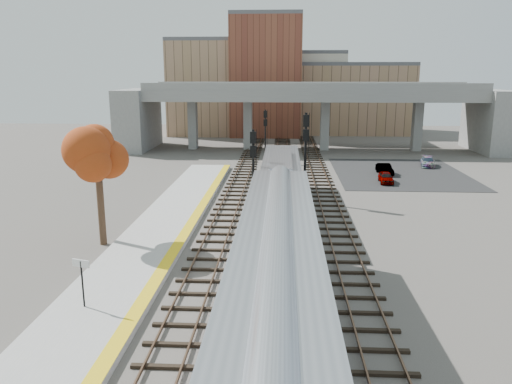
% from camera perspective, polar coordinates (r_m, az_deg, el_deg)
% --- Properties ---
extents(ground, '(160.00, 160.00, 0.00)m').
position_cam_1_polar(ground, '(28.93, 0.65, -8.40)').
color(ground, '#47423D').
rests_on(ground, ground).
extents(platform, '(4.50, 60.00, 0.35)m').
position_cam_1_polar(platform, '(30.05, -13.42, -7.58)').
color(platform, '#9E9E99').
rests_on(platform, ground).
extents(yellow_strip, '(0.70, 60.00, 0.01)m').
position_cam_1_polar(yellow_strip, '(29.51, -9.87, -7.42)').
color(yellow_strip, yellow).
rests_on(yellow_strip, platform).
extents(tracks, '(10.70, 95.00, 0.25)m').
position_cam_1_polar(tracks, '(40.76, 2.74, -1.78)').
color(tracks, black).
rests_on(tracks, ground).
extents(overpass, '(54.00, 12.00, 9.50)m').
position_cam_1_polar(overpass, '(72.10, 6.25, 9.42)').
color(overpass, slate).
rests_on(overpass, ground).
extents(buildings_far, '(43.00, 21.00, 20.60)m').
position_cam_1_polar(buildings_far, '(93.45, 3.31, 11.64)').
color(buildings_far, '#957156').
rests_on(buildings_far, ground).
extents(parking_lot, '(14.00, 18.00, 0.04)m').
position_cam_1_polar(parking_lot, '(57.33, 16.07, 2.11)').
color(parking_lot, black).
rests_on(parking_lot, ground).
extents(locomotive, '(3.02, 19.05, 4.10)m').
position_cam_1_polar(locomotive, '(39.49, 2.87, 1.01)').
color(locomotive, '#A8AAB2').
rests_on(locomotive, ground).
extents(coach, '(3.03, 25.00, 5.00)m').
position_cam_1_polar(coach, '(17.83, 2.37, -13.09)').
color(coach, '#A8AAB2').
rests_on(coach, ground).
extents(signal_mast_near, '(0.60, 0.64, 6.70)m').
position_cam_1_polar(signal_mast_near, '(37.67, -0.33, 1.94)').
color(signal_mast_near, '#9E9E99').
rests_on(signal_mast_near, ground).
extents(signal_mast_mid, '(0.60, 0.64, 7.58)m').
position_cam_1_polar(signal_mast_mid, '(42.23, 5.64, 3.96)').
color(signal_mast_mid, '#9E9E99').
rests_on(signal_mast_mid, ground).
extents(signal_mast_far, '(0.60, 0.64, 6.44)m').
position_cam_1_polar(signal_mast_far, '(61.78, 1.06, 6.29)').
color(signal_mast_far, '#9E9E99').
rests_on(signal_mast_far, ground).
extents(station_sign, '(0.87, 0.31, 2.27)m').
position_cam_1_polar(station_sign, '(24.07, -19.30, -8.76)').
color(station_sign, black).
rests_on(station_sign, platform).
extents(tree, '(3.60, 3.60, 7.97)m').
position_cam_1_polar(tree, '(32.45, -17.72, 4.20)').
color(tree, '#382619').
rests_on(tree, ground).
extents(car_a, '(1.49, 3.31, 1.10)m').
position_cam_1_polar(car_a, '(51.57, 14.62, 1.62)').
color(car_a, '#99999E').
rests_on(car_a, parking_lot).
extents(car_b, '(1.44, 3.57, 1.15)m').
position_cam_1_polar(car_b, '(55.89, 14.49, 2.55)').
color(car_b, '#99999E').
rests_on(car_b, parking_lot).
extents(car_c, '(2.29, 4.01, 1.09)m').
position_cam_1_polar(car_c, '(62.22, 19.04, 3.29)').
color(car_c, '#99999E').
rests_on(car_c, parking_lot).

